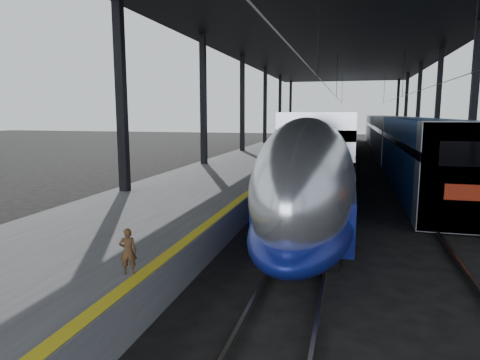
% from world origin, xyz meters
% --- Properties ---
extents(ground, '(160.00, 160.00, 0.00)m').
position_xyz_m(ground, '(0.00, 0.00, 0.00)').
color(ground, black).
rests_on(ground, ground).
extents(platform, '(6.00, 80.00, 1.00)m').
position_xyz_m(platform, '(-3.50, 20.00, 0.50)').
color(platform, '#4C4C4F').
rests_on(platform, ground).
extents(yellow_strip, '(0.30, 80.00, 0.01)m').
position_xyz_m(yellow_strip, '(-0.70, 20.00, 1.00)').
color(yellow_strip, gold).
rests_on(yellow_strip, platform).
extents(rails, '(6.52, 80.00, 0.16)m').
position_xyz_m(rails, '(4.50, 20.00, 0.08)').
color(rails, slate).
rests_on(rails, ground).
extents(canopy, '(18.00, 75.00, 9.47)m').
position_xyz_m(canopy, '(1.90, 20.00, 9.12)').
color(canopy, black).
rests_on(canopy, ground).
extents(tgv_train, '(2.95, 65.20, 4.23)m').
position_xyz_m(tgv_train, '(2.00, 29.17, 1.98)').
color(tgv_train, silver).
rests_on(tgv_train, ground).
extents(second_train, '(2.85, 56.05, 3.92)m').
position_xyz_m(second_train, '(7.00, 32.14, 1.99)').
color(second_train, navy).
rests_on(second_train, ground).
extents(child, '(0.40, 0.34, 0.94)m').
position_xyz_m(child, '(-0.98, -3.42, 1.47)').
color(child, '#462D17').
rests_on(child, platform).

